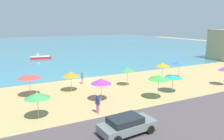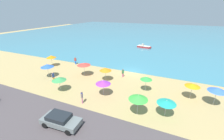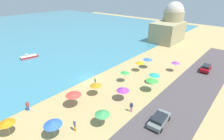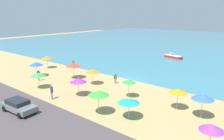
{
  "view_description": "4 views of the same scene",
  "coord_description": "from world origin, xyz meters",
  "px_view_note": "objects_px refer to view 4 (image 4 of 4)",
  "views": [
    {
      "loc": [
        -10.18,
        -30.06,
        7.97
      ],
      "look_at": [
        3.73,
        -2.89,
        1.47
      ],
      "focal_mm": 35.0,
      "sensor_mm": 36.0,
      "label": 1
    },
    {
      "loc": [
        7.62,
        -26.91,
        11.7
      ],
      "look_at": [
        -2.99,
        -2.89,
        1.03
      ],
      "focal_mm": 24.0,
      "sensor_mm": 36.0,
      "label": 2
    },
    {
      "loc": [
        -21.23,
        -24.93,
        17.35
      ],
      "look_at": [
        4.44,
        -2.75,
        1.39
      ],
      "focal_mm": 28.0,
      "sensor_mm": 36.0,
      "label": 3
    },
    {
      "loc": [
        19.05,
        -27.92,
        10.35
      ],
      "look_at": [
        -2.69,
        -1.43,
        1.51
      ],
      "focal_mm": 35.0,
      "sensor_mm": 36.0,
      "label": 4
    }
  ],
  "objects_px": {
    "beach_umbrella_7": "(38,74)",
    "beach_umbrella_9": "(129,81)",
    "beach_umbrella_1": "(203,97)",
    "beach_umbrella_2": "(129,101)",
    "beach_umbrella_0": "(74,65)",
    "beach_umbrella_6": "(212,127)",
    "bather_3": "(38,75)",
    "bather_0": "(115,78)",
    "parked_car_0": "(19,105)",
    "beach_umbrella_4": "(36,64)",
    "beach_umbrella_5": "(99,93)",
    "beach_umbrella_10": "(47,57)",
    "bather_1": "(52,91)",
    "skiff_nearshore": "(173,56)",
    "bather_2": "(73,64)",
    "beach_umbrella_11": "(78,80)",
    "beach_umbrella_3": "(93,71)",
    "beach_umbrella_8": "(178,91)"
  },
  "relations": [
    {
      "from": "beach_umbrella_1",
      "to": "bather_3",
      "type": "relative_size",
      "value": 1.46
    },
    {
      "from": "beach_umbrella_1",
      "to": "beach_umbrella_7",
      "type": "relative_size",
      "value": 1.12
    },
    {
      "from": "beach_umbrella_7",
      "to": "beach_umbrella_10",
      "type": "bearing_deg",
      "value": 139.69
    },
    {
      "from": "beach_umbrella_4",
      "to": "bather_2",
      "type": "xyz_separation_m",
      "value": [
        0.29,
        7.78,
        -1.29
      ]
    },
    {
      "from": "beach_umbrella_5",
      "to": "bather_3",
      "type": "distance_m",
      "value": 15.79
    },
    {
      "from": "bather_0",
      "to": "bather_3",
      "type": "height_order",
      "value": "bather_3"
    },
    {
      "from": "beach_umbrella_6",
      "to": "bather_0",
      "type": "xyz_separation_m",
      "value": [
        -16.34,
        9.2,
        -1.39
      ]
    },
    {
      "from": "beach_umbrella_7",
      "to": "bather_2",
      "type": "bearing_deg",
      "value": 115.74
    },
    {
      "from": "beach_umbrella_3",
      "to": "beach_umbrella_5",
      "type": "height_order",
      "value": "beach_umbrella_5"
    },
    {
      "from": "beach_umbrella_3",
      "to": "beach_umbrella_1",
      "type": "bearing_deg",
      "value": -3.14
    },
    {
      "from": "beach_umbrella_1",
      "to": "beach_umbrella_9",
      "type": "relative_size",
      "value": 1.06
    },
    {
      "from": "beach_umbrella_6",
      "to": "bather_2",
      "type": "height_order",
      "value": "beach_umbrella_6"
    },
    {
      "from": "beach_umbrella_1",
      "to": "bather_0",
      "type": "bearing_deg",
      "value": 166.01
    },
    {
      "from": "parked_car_0",
      "to": "bather_3",
      "type": "bearing_deg",
      "value": 137.26
    },
    {
      "from": "beach_umbrella_6",
      "to": "beach_umbrella_8",
      "type": "xyz_separation_m",
      "value": [
        -5.19,
        6.14,
        -0.09
      ]
    },
    {
      "from": "parked_car_0",
      "to": "beach_umbrella_2",
      "type": "bearing_deg",
      "value": 32.01
    },
    {
      "from": "bather_3",
      "to": "beach_umbrella_4",
      "type": "bearing_deg",
      "value": 153.59
    },
    {
      "from": "skiff_nearshore",
      "to": "beach_umbrella_10",
      "type": "bearing_deg",
      "value": -120.24
    },
    {
      "from": "beach_umbrella_7",
      "to": "beach_umbrella_9",
      "type": "xyz_separation_m",
      "value": [
        11.97,
        5.19,
        0.14
      ]
    },
    {
      "from": "bather_0",
      "to": "beach_umbrella_2",
      "type": "bearing_deg",
      "value": -45.08
    },
    {
      "from": "beach_umbrella_1",
      "to": "beach_umbrella_9",
      "type": "height_order",
      "value": "beach_umbrella_1"
    },
    {
      "from": "beach_umbrella_10",
      "to": "parked_car_0",
      "type": "height_order",
      "value": "beach_umbrella_10"
    },
    {
      "from": "beach_umbrella_6",
      "to": "skiff_nearshore",
      "type": "distance_m",
      "value": 38.04
    },
    {
      "from": "beach_umbrella_6",
      "to": "bather_1",
      "type": "height_order",
      "value": "beach_umbrella_6"
    },
    {
      "from": "beach_umbrella_11",
      "to": "parked_car_0",
      "type": "relative_size",
      "value": 0.57
    },
    {
      "from": "beach_umbrella_3",
      "to": "beach_umbrella_9",
      "type": "bearing_deg",
      "value": -7.43
    },
    {
      "from": "skiff_nearshore",
      "to": "beach_umbrella_6",
      "type": "bearing_deg",
      "value": -61.91
    },
    {
      "from": "beach_umbrella_3",
      "to": "bather_2",
      "type": "height_order",
      "value": "beach_umbrella_3"
    },
    {
      "from": "bather_2",
      "to": "skiff_nearshore",
      "type": "height_order",
      "value": "bather_2"
    },
    {
      "from": "beach_umbrella_5",
      "to": "beach_umbrella_11",
      "type": "distance_m",
      "value": 6.13
    },
    {
      "from": "bather_0",
      "to": "beach_umbrella_10",
      "type": "bearing_deg",
      "value": -176.85
    },
    {
      "from": "beach_umbrella_0",
      "to": "skiff_nearshore",
      "type": "xyz_separation_m",
      "value": [
        5.34,
        26.62,
        -1.91
      ]
    },
    {
      "from": "beach_umbrella_11",
      "to": "beach_umbrella_8",
      "type": "bearing_deg",
      "value": 19.34
    },
    {
      "from": "beach_umbrella_3",
      "to": "beach_umbrella_6",
      "type": "xyz_separation_m",
      "value": [
        18.62,
        -6.62,
        0.15
      ]
    },
    {
      "from": "beach_umbrella_0",
      "to": "bather_1",
      "type": "height_order",
      "value": "beach_umbrella_0"
    },
    {
      "from": "beach_umbrella_0",
      "to": "beach_umbrella_6",
      "type": "bearing_deg",
      "value": -16.54
    },
    {
      "from": "beach_umbrella_1",
      "to": "beach_umbrella_6",
      "type": "relative_size",
      "value": 1.02
    },
    {
      "from": "beach_umbrella_0",
      "to": "beach_umbrella_3",
      "type": "distance_m",
      "value": 4.61
    },
    {
      "from": "bather_0",
      "to": "bather_3",
      "type": "relative_size",
      "value": 0.87
    },
    {
      "from": "beach_umbrella_5",
      "to": "beach_umbrella_6",
      "type": "distance_m",
      "value": 11.09
    },
    {
      "from": "beach_umbrella_5",
      "to": "bather_3",
      "type": "bearing_deg",
      "value": 170.1
    },
    {
      "from": "beach_umbrella_1",
      "to": "beach_umbrella_2",
      "type": "xyz_separation_m",
      "value": [
        -5.63,
        -4.84,
        -0.42
      ]
    },
    {
      "from": "beach_umbrella_9",
      "to": "bather_0",
      "type": "height_order",
      "value": "beach_umbrella_9"
    },
    {
      "from": "beach_umbrella_7",
      "to": "skiff_nearshore",
      "type": "xyz_separation_m",
      "value": [
        5.49,
        33.02,
        -1.67
      ]
    },
    {
      "from": "beach_umbrella_0",
      "to": "beach_umbrella_5",
      "type": "xyz_separation_m",
      "value": [
        12.14,
        -7.12,
        0.1
      ]
    },
    {
      "from": "beach_umbrella_9",
      "to": "beach_umbrella_7",
      "type": "bearing_deg",
      "value": -156.58
    },
    {
      "from": "bather_0",
      "to": "parked_car_0",
      "type": "height_order",
      "value": "bather_0"
    },
    {
      "from": "beach_umbrella_10",
      "to": "bather_0",
      "type": "height_order",
      "value": "beach_umbrella_10"
    },
    {
      "from": "beach_umbrella_4",
      "to": "beach_umbrella_2",
      "type": "bearing_deg",
      "value": -7.51
    },
    {
      "from": "beach_umbrella_8",
      "to": "bather_1",
      "type": "relative_size",
      "value": 1.34
    }
  ]
}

